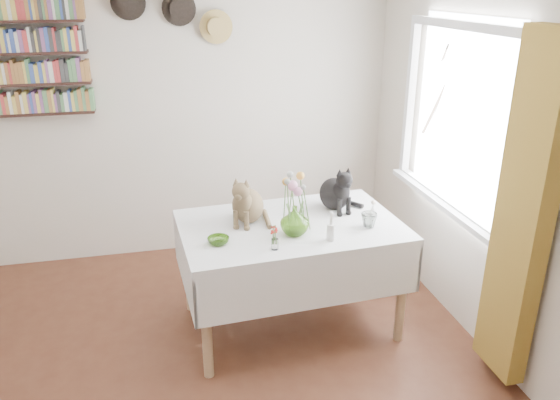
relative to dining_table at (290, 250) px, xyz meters
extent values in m
cube|color=beige|center=(-0.75, 1.49, 0.63)|extent=(4.04, 0.04, 2.54)
cube|color=beige|center=(1.27, -0.78, 0.63)|extent=(0.04, 4.54, 2.54)
cube|color=white|center=(1.22, 0.02, 0.88)|extent=(0.01, 1.40, 1.20)
cube|color=white|center=(1.22, 0.02, 1.51)|extent=(0.06, 1.52, 0.06)
cube|color=white|center=(1.22, 0.02, 0.25)|extent=(0.06, 1.52, 0.06)
cube|color=white|center=(1.22, -0.71, 0.88)|extent=(0.06, 0.06, 1.20)
cube|color=white|center=(1.22, 0.75, 0.88)|extent=(0.06, 0.06, 1.20)
cube|color=white|center=(1.19, 0.02, 0.25)|extent=(0.12, 1.50, 0.04)
cube|color=brown|center=(1.15, -0.90, 0.53)|extent=(0.12, 0.38, 2.10)
cube|color=white|center=(0.00, 0.00, 0.17)|extent=(1.59, 1.08, 0.07)
cylinder|color=tan|center=(-0.66, -0.46, -0.24)|extent=(0.07, 0.07, 0.76)
cylinder|color=tan|center=(0.71, -0.37, -0.24)|extent=(0.07, 0.07, 0.76)
cylinder|color=tan|center=(-0.71, 0.37, -0.24)|extent=(0.07, 0.07, 0.76)
cylinder|color=tan|center=(0.66, 0.46, -0.24)|extent=(0.07, 0.07, 0.76)
imported|color=#83BA45|center=(-0.02, -0.17, 0.30)|extent=(0.24, 0.24, 0.20)
imported|color=#83BA45|center=(-0.53, -0.20, 0.22)|extent=(0.19, 0.19, 0.04)
imported|color=white|center=(0.51, -0.17, 0.25)|extent=(0.14, 0.14, 0.10)
cylinder|color=white|center=(0.19, -0.31, 0.26)|extent=(0.06, 0.06, 0.11)
cylinder|color=white|center=(0.19, -0.31, 0.36)|extent=(0.02, 0.02, 0.09)
cylinder|color=white|center=(-0.19, -0.36, 0.24)|extent=(0.05, 0.05, 0.07)
cone|color=white|center=(0.63, 0.04, 0.24)|extent=(0.06, 0.06, 0.08)
sphere|color=beige|center=(0.63, 0.04, 0.29)|extent=(0.03, 0.03, 0.03)
cylinder|color=#4C7233|center=(-0.05, -0.16, 0.40)|extent=(0.01, 0.01, 0.30)
sphere|color=#EA96C1|center=(-0.05, -0.16, 0.55)|extent=(0.07, 0.07, 0.07)
cylinder|color=#4C7233|center=(0.02, -0.19, 0.38)|extent=(0.01, 0.01, 0.26)
sphere|color=#EA96C1|center=(0.02, -0.19, 0.51)|extent=(0.06, 0.06, 0.06)
cylinder|color=#4C7233|center=(0.04, -0.14, 0.42)|extent=(0.01, 0.01, 0.34)
sphere|color=gold|center=(0.04, -0.14, 0.59)|extent=(0.06, 0.06, 0.06)
cylinder|color=#4C7233|center=(-0.08, -0.13, 0.41)|extent=(0.01, 0.01, 0.31)
sphere|color=gold|center=(-0.08, -0.13, 0.56)|extent=(0.05, 0.05, 0.05)
cylinder|color=#4C7233|center=(-0.02, -0.12, 0.44)|extent=(0.01, 0.01, 0.37)
sphere|color=#999E93|center=(-0.02, -0.12, 0.62)|extent=(0.04, 0.04, 0.04)
cylinder|color=#4C7233|center=(-0.07, -0.20, 0.42)|extent=(0.01, 0.01, 0.33)
sphere|color=#999E93|center=(-0.07, -0.20, 0.58)|extent=(0.04, 0.04, 0.04)
cylinder|color=#4C7233|center=(0.05, -0.21, 0.40)|extent=(0.01, 0.01, 0.29)
sphere|color=#999E93|center=(0.05, -0.21, 0.54)|extent=(0.04, 0.04, 0.04)
cube|color=black|center=(-1.85, 1.38, 0.78)|extent=(1.00, 0.16, 0.02)
cube|color=black|center=(-1.85, 1.38, 1.02)|extent=(1.00, 0.16, 0.02)
cube|color=black|center=(-1.85, 1.38, 1.26)|extent=(1.00, 0.16, 0.02)
cube|color=black|center=(-1.85, 1.38, 1.50)|extent=(1.00, 0.16, 0.02)
cylinder|color=black|center=(-1.00, 1.43, 1.63)|extent=(0.28, 0.02, 0.28)
cylinder|color=black|center=(-1.00, 1.39, 1.63)|extent=(0.16, 0.08, 0.16)
cylinder|color=black|center=(-0.60, 1.43, 1.58)|extent=(0.28, 0.02, 0.28)
cylinder|color=black|center=(-0.60, 1.39, 1.58)|extent=(0.16, 0.08, 0.16)
cylinder|color=tan|center=(-0.30, 1.43, 1.43)|extent=(0.28, 0.02, 0.28)
cylinder|color=tan|center=(-0.30, 1.39, 1.43)|extent=(0.16, 0.08, 0.16)
camera|label=1|loc=(-0.86, -3.38, 1.77)|focal=35.00mm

